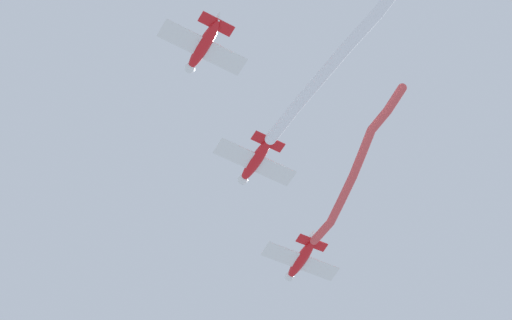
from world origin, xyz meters
TOP-DOWN VIEW (x-y plane):
  - airplane_lead at (2.21, -5.35)m, footprint 6.39×4.77m
  - smoke_trail_lead at (2.44, -15.18)m, footprint 1.68×15.72m
  - airplane_left_wing at (-4.67, -12.78)m, footprint 6.43×4.84m
  - smoke_trail_left_wing at (-2.49, -26.05)m, footprint 4.31×23.00m
  - airplane_right_wing at (-11.55, -20.21)m, footprint 6.44×4.85m

SIDE VIEW (x-z plane):
  - smoke_trail_left_wing at x=-2.49m, z-range 59.39..61.74m
  - smoke_trail_lead at x=2.44m, z-range 60.57..61.62m
  - airplane_lead at x=2.21m, z-range 60.34..61.93m
  - airplane_left_wing at x=-4.67m, z-range 60.59..62.18m
  - airplane_right_wing at x=-11.55m, z-range 60.84..62.43m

